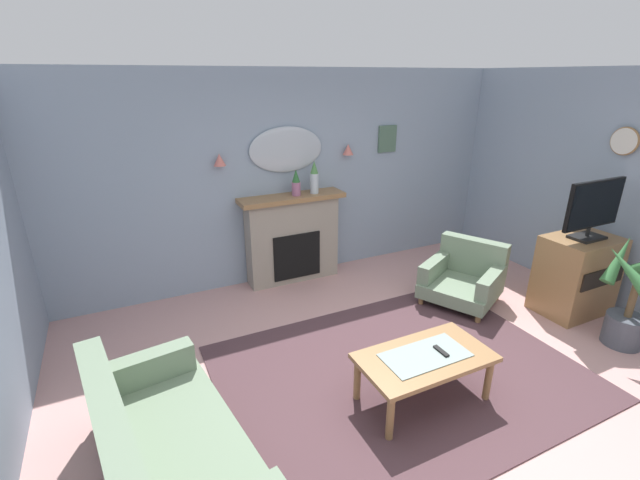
% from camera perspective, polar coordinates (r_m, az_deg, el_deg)
% --- Properties ---
extents(floor, '(7.01, 6.25, 0.10)m').
position_cam_1_polar(floor, '(4.14, 12.22, -18.85)').
color(floor, '#C6938E').
rests_on(floor, ground).
extents(wall_back, '(7.01, 0.10, 2.67)m').
position_cam_1_polar(wall_back, '(5.65, -3.46, 8.29)').
color(wall_back, '#8C9EB2').
rests_on(wall_back, ground).
extents(patterned_rug, '(3.20, 2.40, 0.01)m').
position_cam_1_polar(patterned_rug, '(4.23, 10.57, -16.79)').
color(patterned_rug, '#4C3338').
rests_on(patterned_rug, ground).
extents(fireplace, '(1.36, 0.36, 1.16)m').
position_cam_1_polar(fireplace, '(5.63, -3.61, 0.12)').
color(fireplace, gray).
rests_on(fireplace, ground).
extents(mantel_vase_centre, '(0.11, 0.11, 0.33)m').
position_cam_1_polar(mantel_vase_centre, '(5.40, -3.18, 7.52)').
color(mantel_vase_centre, '#9E6084').
rests_on(mantel_vase_centre, fireplace).
extents(mantel_vase_right, '(0.11, 0.11, 0.42)m').
position_cam_1_polar(mantel_vase_right, '(5.49, -0.77, 8.23)').
color(mantel_vase_right, silver).
rests_on(mantel_vase_right, fireplace).
extents(wall_mirror, '(0.96, 0.06, 0.56)m').
position_cam_1_polar(wall_mirror, '(5.46, -4.47, 11.84)').
color(wall_mirror, '#B2BCC6').
extents(wall_sconce_left, '(0.14, 0.14, 0.14)m').
position_cam_1_polar(wall_sconce_left, '(5.18, -13.16, 10.30)').
color(wall_sconce_left, '#D17066').
extents(wall_sconce_right, '(0.14, 0.14, 0.14)m').
position_cam_1_polar(wall_sconce_right, '(5.79, 3.74, 11.87)').
color(wall_sconce_right, '#D17066').
extents(wall_clock, '(0.04, 0.31, 0.31)m').
position_cam_1_polar(wall_clock, '(5.84, 35.31, 10.62)').
color(wall_clock, silver).
extents(framed_picture, '(0.28, 0.03, 0.36)m').
position_cam_1_polar(framed_picture, '(6.17, 8.89, 13.08)').
color(framed_picture, '#4C6B56').
extents(coffee_table, '(1.10, 0.60, 0.45)m').
position_cam_1_polar(coffee_table, '(3.76, 13.67, -15.31)').
color(coffee_table, olive).
rests_on(coffee_table, ground).
extents(tv_remote, '(0.04, 0.16, 0.02)m').
position_cam_1_polar(tv_remote, '(3.78, 15.72, -14.00)').
color(tv_remote, black).
rests_on(tv_remote, coffee_table).
extents(floral_couch, '(1.09, 1.81, 0.76)m').
position_cam_1_polar(floral_couch, '(3.26, -20.52, -24.41)').
color(floral_couch, gray).
rests_on(floral_couch, ground).
extents(armchair_in_corner, '(1.09, 1.08, 0.71)m').
position_cam_1_polar(armchair_in_corner, '(5.49, 18.57, -4.56)').
color(armchair_in_corner, gray).
rests_on(armchair_in_corner, ground).
extents(tv_cabinet, '(0.80, 0.57, 0.90)m').
position_cam_1_polar(tv_cabinet, '(5.71, 30.78, -3.98)').
color(tv_cabinet, olive).
rests_on(tv_cabinet, ground).
extents(tv_flatscreen, '(0.84, 0.24, 0.65)m').
position_cam_1_polar(tv_flatscreen, '(5.45, 32.49, 3.58)').
color(tv_flatscreen, black).
rests_on(tv_flatscreen, tv_cabinet).
extents(potted_plant_tall_palm, '(0.56, 0.60, 1.11)m').
position_cam_1_polar(potted_plant_tall_palm, '(5.27, 35.93, -6.54)').
color(potted_plant_tall_palm, '#474C56').
rests_on(potted_plant_tall_palm, ground).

